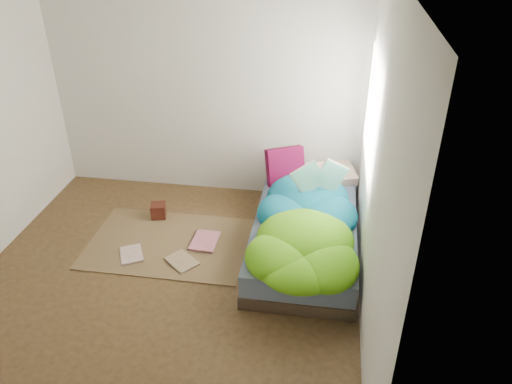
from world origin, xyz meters
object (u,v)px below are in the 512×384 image
(pillow_magenta, at_px, (285,166))
(bed, at_px, (305,232))
(wooden_box, at_px, (158,210))
(floor_book_b, at_px, (192,240))
(open_book, at_px, (321,168))
(floor_book_a, at_px, (120,257))

(pillow_magenta, bearing_deg, bed, -93.47)
(wooden_box, xyz_separation_m, floor_book_b, (0.49, -0.39, -0.06))
(bed, bearing_deg, open_book, 53.86)
(bed, xyz_separation_m, wooden_box, (-1.62, 0.28, -0.08))
(pillow_magenta, relative_size, wooden_box, 2.60)
(bed, relative_size, floor_book_b, 5.74)
(floor_book_a, bearing_deg, floor_book_b, 3.50)
(floor_book_a, distance_m, floor_book_b, 0.73)
(bed, xyz_separation_m, floor_book_b, (-1.13, -0.11, -0.14))
(bed, height_order, pillow_magenta, pillow_magenta)
(bed, bearing_deg, floor_book_a, -164.75)
(bed, height_order, floor_book_b, bed)
(bed, distance_m, floor_book_a, 1.83)
(pillow_magenta, distance_m, floor_book_b, 1.27)
(open_book, bearing_deg, pillow_magenta, 107.23)
(pillow_magenta, xyz_separation_m, floor_book_b, (-0.86, -0.78, -0.51))
(wooden_box, xyz_separation_m, floor_book_a, (-0.14, -0.76, -0.07))
(wooden_box, relative_size, floor_book_a, 0.54)
(pillow_magenta, distance_m, open_book, 0.71)
(open_book, xyz_separation_m, floor_book_a, (-1.87, -0.63, -0.80))
(floor_book_b, bearing_deg, bed, 7.02)
(floor_book_a, xyz_separation_m, floor_book_b, (0.63, 0.37, 0.01))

